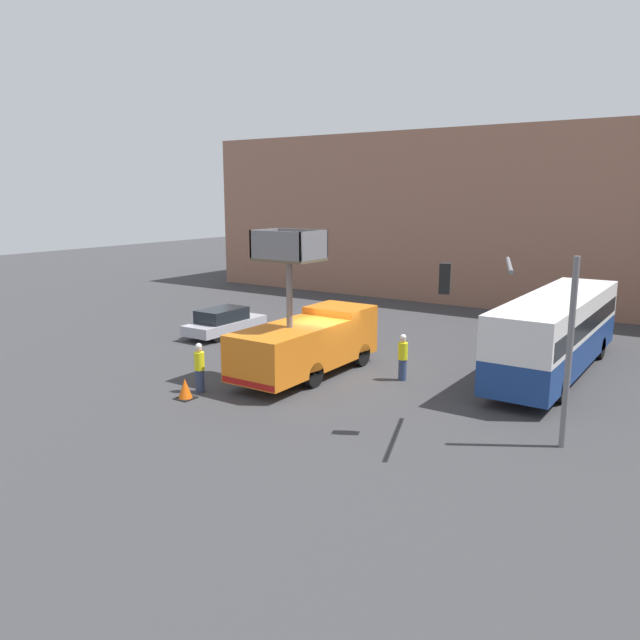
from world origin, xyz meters
name	(u,v)px	position (x,y,z in m)	size (l,w,h in m)	color
ground_plane	(330,373)	(0.00, 0.00, 0.00)	(120.00, 120.00, 0.00)	#38383A
building_backdrop_far	(510,217)	(0.00, 22.84, 5.71)	(44.00, 10.00, 11.42)	#936651
utility_truck	(307,340)	(-0.61, -0.77, 1.48)	(2.51, 7.32, 5.96)	orange
city_bus	(557,329)	(7.71, 5.08, 1.91)	(2.50, 11.75, 3.27)	navy
traffic_light_pole	(522,316)	(8.53, -3.04, 3.84)	(3.67, 3.42, 5.61)	slate
road_worker_near_truck	(200,368)	(-2.68, -4.81, 0.95)	(0.38, 0.38, 1.88)	navy
road_worker_directing	(403,357)	(2.92, 0.78, 0.94)	(0.38, 0.38, 1.87)	navy
traffic_cone_near_truck	(185,389)	(-2.58, -5.67, 0.35)	(0.66, 0.66, 0.75)	black
parked_car_curbside	(224,322)	(-8.39, 2.74, 0.73)	(1.79, 4.68, 1.45)	#A8A8B2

